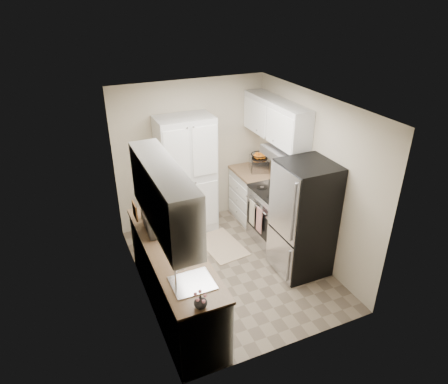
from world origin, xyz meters
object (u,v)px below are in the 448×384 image
object	(u,v)px
pantry_cabinet	(187,176)
refrigerator	(303,219)
electric_range	(275,215)
wine_bottle	(143,210)
toaster_oven	(259,164)
microwave	(159,220)

from	to	relation	value
pantry_cabinet	refrigerator	xyz separation A→B (m)	(1.14, -1.73, -0.15)
electric_range	wine_bottle	distance (m)	2.19
wine_bottle	toaster_oven	xyz separation A→B (m)	(2.23, 0.81, -0.03)
electric_range	toaster_oven	world-z (taller)	toaster_oven
pantry_cabinet	toaster_oven	distance (m)	1.29
pantry_cabinet	refrigerator	world-z (taller)	pantry_cabinet
pantry_cabinet	wine_bottle	size ratio (longest dim) A/B	7.08
pantry_cabinet	toaster_oven	size ratio (longest dim) A/B	5.20
electric_range	refrigerator	world-z (taller)	refrigerator
wine_bottle	toaster_oven	size ratio (longest dim) A/B	0.73
refrigerator	toaster_oven	size ratio (longest dim) A/B	4.42
electric_range	refrigerator	bearing A→B (deg)	-92.48
pantry_cabinet	microwave	xyz separation A→B (m)	(-0.82, -1.27, 0.06)
pantry_cabinet	toaster_oven	world-z (taller)	pantry_cabinet
wine_bottle	electric_range	bearing A→B (deg)	-0.32
microwave	wine_bottle	size ratio (longest dim) A/B	1.78
microwave	toaster_oven	xyz separation A→B (m)	(2.11, 1.17, -0.03)
pantry_cabinet	microwave	world-z (taller)	pantry_cabinet
microwave	wine_bottle	distance (m)	0.37
electric_range	refrigerator	size ratio (longest dim) A/B	0.66
microwave	electric_range	bearing A→B (deg)	-78.23
pantry_cabinet	wine_bottle	bearing A→B (deg)	-135.82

